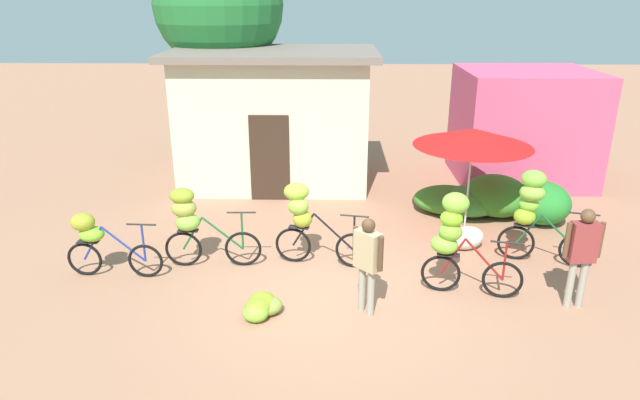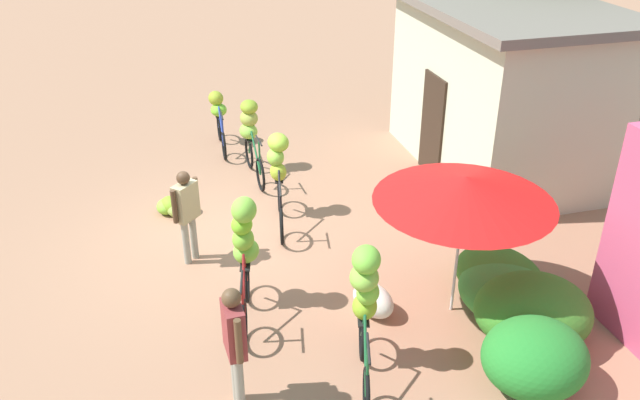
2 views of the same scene
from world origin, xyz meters
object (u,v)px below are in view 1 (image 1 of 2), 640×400
(bicycle_near_pile, at_px, (192,220))
(person_bystander, at_px, (582,248))
(market_umbrella, at_px, (473,137))
(bicycle_center_loaded, at_px, (306,216))
(banana_pile_on_ground, at_px, (261,307))
(bicycle_rightmost, at_px, (534,208))
(shop_pink, at_px, (523,126))
(tree_behind_building, at_px, (219,5))
(person_vendor, at_px, (367,257))
(building_low, at_px, (275,117))
(produce_sack, at_px, (466,238))
(bicycle_by_shop, at_px, (455,236))
(bicycle_leftmost, at_px, (97,239))

(bicycle_near_pile, bearing_deg, person_bystander, -11.62)
(market_umbrella, xyz_separation_m, bicycle_center_loaded, (-3.22, -1.75, -0.99))
(banana_pile_on_ground, bearing_deg, person_bystander, 4.28)
(bicycle_rightmost, bearing_deg, person_bystander, -83.08)
(shop_pink, xyz_separation_m, banana_pile_on_ground, (-5.89, -6.75, -1.24))
(tree_behind_building, bearing_deg, person_vendor, -66.00)
(shop_pink, bearing_deg, bicycle_center_loaded, -136.57)
(person_vendor, bearing_deg, bicycle_rightmost, 30.74)
(building_low, height_order, produce_sack, building_low)
(tree_behind_building, bearing_deg, building_low, -45.28)
(bicycle_by_shop, bearing_deg, produce_sack, 69.67)
(shop_pink, relative_size, person_bystander, 1.97)
(market_umbrella, distance_m, banana_pile_on_ground, 5.48)
(bicycle_near_pile, distance_m, bicycle_by_shop, 4.44)
(bicycle_center_loaded, bearing_deg, produce_sack, 12.47)
(bicycle_leftmost, bearing_deg, bicycle_rightmost, 5.56)
(produce_sack, bearing_deg, person_bystander, -59.83)
(bicycle_rightmost, bearing_deg, bicycle_by_shop, -144.41)
(shop_pink, height_order, bicycle_center_loaded, shop_pink)
(bicycle_near_pile, height_order, person_vendor, person_vendor)
(tree_behind_building, bearing_deg, person_bystander, -48.50)
(tree_behind_building, bearing_deg, banana_pile_on_ground, -76.61)
(bicycle_near_pile, distance_m, produce_sack, 5.08)
(building_low, bearing_deg, bicycle_leftmost, -115.89)
(produce_sack, bearing_deg, shop_pink, 62.27)
(bicycle_leftmost, bearing_deg, bicycle_center_loaded, 9.01)
(bicycle_by_shop, bearing_deg, banana_pile_on_ground, -165.47)
(building_low, relative_size, person_vendor, 3.23)
(building_low, height_order, bicycle_center_loaded, building_low)
(tree_behind_building, height_order, banana_pile_on_ground, tree_behind_building)
(bicycle_by_shop, xyz_separation_m, person_bystander, (1.81, -0.42, 0.00))
(bicycle_near_pile, height_order, bicycle_by_shop, bicycle_by_shop)
(shop_pink, xyz_separation_m, produce_sack, (-2.28, -4.33, -1.17))
(banana_pile_on_ground, relative_size, person_bystander, 0.42)
(bicycle_leftmost, bearing_deg, person_bystander, -6.26)
(bicycle_rightmost, relative_size, produce_sack, 2.45)
(person_bystander, bearing_deg, tree_behind_building, 131.50)
(banana_pile_on_ground, bearing_deg, tree_behind_building, 103.39)
(bicycle_near_pile, distance_m, person_vendor, 3.30)
(tree_behind_building, xyz_separation_m, produce_sack, (5.50, -5.51, -4.03))
(market_umbrella, relative_size, bicycle_by_shop, 1.38)
(banana_pile_on_ground, xyz_separation_m, person_vendor, (1.58, 0.13, 0.79))
(tree_behind_building, bearing_deg, market_umbrella, -37.69)
(bicycle_near_pile, distance_m, banana_pile_on_ground, 2.25)
(bicycle_near_pile, bearing_deg, person_vendor, -26.96)
(tree_behind_building, bearing_deg, bicycle_near_pile, -85.23)
(tree_behind_building, xyz_separation_m, bicycle_rightmost, (6.50, -5.99, -3.22))
(market_umbrella, height_order, person_vendor, market_umbrella)
(market_umbrella, relative_size, bicycle_rightmost, 1.37)
(bicycle_near_pile, distance_m, bicycle_rightmost, 5.99)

